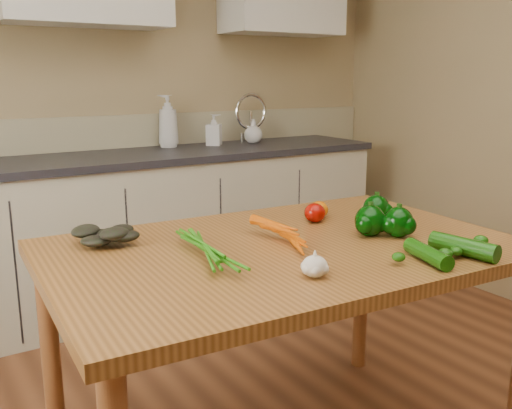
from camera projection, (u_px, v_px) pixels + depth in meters
The scene contains 17 objects.
room at pixel (376, 111), 1.46m from camera, with size 4.04×5.04×2.64m.
counter_run at pixel (157, 226), 3.41m from camera, with size 2.84×0.64×1.14m.
table at pixel (284, 271), 1.86m from camera, with size 1.54×1.04×0.80m.
soap_bottle_a at pixel (168, 121), 3.51m from camera, with size 0.12×0.12×0.32m, color silver.
soap_bottle_b at pixel (214, 130), 3.62m from camera, with size 0.09×0.09×0.20m, color silver.
soap_bottle_c at pixel (253, 131), 3.75m from camera, with size 0.12×0.12×0.15m, color silver.
carrot_bunch at pixel (259, 236), 1.81m from camera, with size 0.28×0.21×0.07m, color #D35504, non-canonical shape.
leafy_greens at pixel (104, 230), 1.82m from camera, with size 0.21×0.19×0.11m, color black, non-canonical shape.
garlic_bulb at pixel (315, 266), 1.54m from camera, with size 0.07×0.07×0.06m, color silver.
pepper_a at pixel (370, 221), 1.94m from camera, with size 0.10×0.10×0.10m, color black.
pepper_b at pixel (376, 209), 2.12m from camera, with size 0.10×0.10×0.10m, color black.
pepper_c at pixel (398, 222), 1.93m from camera, with size 0.10×0.10×0.10m, color black.
tomato_a at pixel (315, 213), 2.12m from camera, with size 0.08×0.08×0.07m, color #8E0902.
tomato_b at pixel (319, 210), 2.18m from camera, with size 0.07×0.07×0.07m, color #DB6305.
tomato_c at pixel (376, 211), 2.16m from camera, with size 0.07×0.07×0.06m, color #DB6305.
zucchini_a at pixel (464, 247), 1.73m from camera, with size 0.06×0.06×0.21m, color #0F4006.
zucchini_b at pixel (428, 254), 1.67m from camera, with size 0.05×0.05×0.19m, color #0F4006.
Camera 1 is at (-1.05, -0.91, 1.34)m, focal length 40.00 mm.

